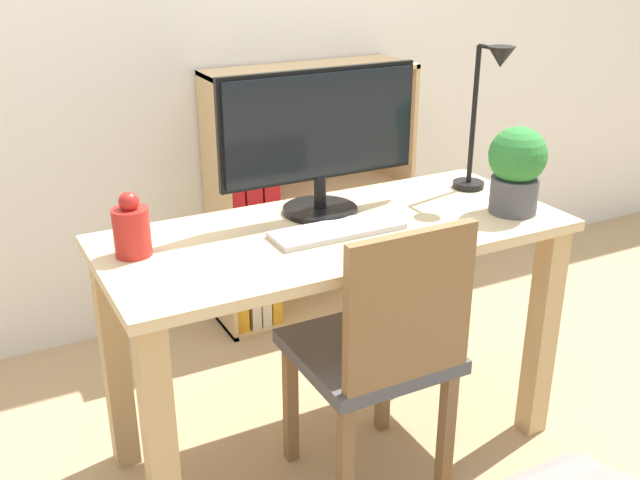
% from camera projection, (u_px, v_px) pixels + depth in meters
% --- Properties ---
extents(ground_plane, '(10.00, 10.00, 0.00)m').
position_uv_depth(ground_plane, '(335.00, 443.00, 2.36)').
color(ground_plane, tan).
extents(desk, '(1.31, 0.56, 0.73)m').
position_uv_depth(desk, '(336.00, 278.00, 2.13)').
color(desk, '#D8BC8C').
rests_on(desk, ground_plane).
extents(monitor, '(0.60, 0.22, 0.42)m').
position_uv_depth(monitor, '(320.00, 133.00, 2.10)').
color(monitor, black).
rests_on(monitor, desk).
extents(keyboard, '(0.37, 0.13, 0.02)m').
position_uv_depth(keyboard, '(338.00, 230.00, 2.04)').
color(keyboard, '#B2B2B7').
rests_on(keyboard, desk).
extents(vase, '(0.09, 0.09, 0.17)m').
position_uv_depth(vase, '(132.00, 229.00, 1.88)').
color(vase, '#B2231E').
rests_on(vase, desk).
extents(desk_lamp, '(0.10, 0.19, 0.46)m').
position_uv_depth(desk_lamp, '(487.00, 105.00, 2.25)').
color(desk_lamp, black).
rests_on(desk_lamp, desk).
extents(potted_plant, '(0.17, 0.17, 0.26)m').
position_uv_depth(potted_plant, '(517.00, 168.00, 2.14)').
color(potted_plant, '#4C4C51').
rests_on(potted_plant, desk).
extents(chair, '(0.40, 0.40, 0.84)m').
position_uv_depth(chair, '(381.00, 349.00, 2.00)').
color(chair, '#4C4C51').
rests_on(chair, ground_plane).
extents(bookshelf, '(0.82, 0.28, 1.01)m').
position_uv_depth(bookshelf, '(275.00, 204.00, 2.96)').
color(bookshelf, tan).
rests_on(bookshelf, ground_plane).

